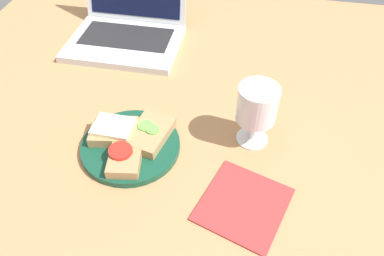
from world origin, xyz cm
name	(u,v)px	position (x,y,z in cm)	size (l,w,h in cm)	color
wooden_table	(182,134)	(0.00, 0.00, 1.50)	(140.00, 140.00, 3.00)	#B27F51
plate	(131,146)	(-9.45, -7.72, 3.75)	(21.09, 21.09, 1.50)	#144733
sandwich_with_cheese	(114,130)	(-13.52, -5.98, 5.98)	(10.93, 9.09, 3.16)	#A88456
sandwich_with_tomato	(125,155)	(-9.07, -12.12, 5.79)	(7.79, 11.07, 2.82)	#A88456
sandwich_with_cucumber	(149,133)	(-5.92, -5.03, 5.67)	(9.83, 12.50, 2.57)	#A88456
wine_glass	(257,108)	(15.83, -0.34, 12.54)	(8.36, 8.36, 14.24)	white
laptop	(128,27)	(-23.20, 33.86, 6.94)	(31.39, 28.86, 21.17)	silver
napkin	(243,204)	(15.65, -17.36, 3.20)	(15.03, 15.84, 0.40)	#B23333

